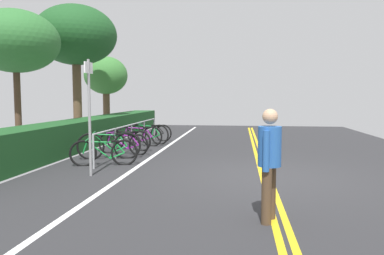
# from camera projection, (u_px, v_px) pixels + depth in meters

# --- Properties ---
(ground_plane) EXTENTS (28.16, 10.62, 0.05)m
(ground_plane) POSITION_uv_depth(u_px,v_px,m) (265.00, 177.00, 8.11)
(ground_plane) COLOR #2B2B2D
(centre_line_yellow_inner) EXTENTS (25.34, 0.10, 0.00)m
(centre_line_yellow_inner) POSITION_uv_depth(u_px,v_px,m) (269.00, 176.00, 8.10)
(centre_line_yellow_inner) COLOR gold
(centre_line_yellow_inner) RESTS_ON ground_plane
(centre_line_yellow_outer) EXTENTS (25.34, 0.10, 0.00)m
(centre_line_yellow_outer) POSITION_uv_depth(u_px,v_px,m) (262.00, 176.00, 8.12)
(centre_line_yellow_outer) COLOR gold
(centre_line_yellow_outer) RESTS_ON ground_plane
(bike_lane_stripe_white) EXTENTS (25.34, 0.12, 0.00)m
(bike_lane_stripe_white) POSITION_uv_depth(u_px,v_px,m) (129.00, 172.00, 8.51)
(bike_lane_stripe_white) COLOR white
(bike_lane_stripe_white) RESTS_ON ground_plane
(bike_rack) EXTENTS (6.39, 0.05, 0.85)m
(bike_rack) POSITION_uv_depth(u_px,v_px,m) (132.00, 130.00, 12.01)
(bike_rack) COLOR #9EA0A5
(bike_rack) RESTS_ON ground_plane
(bicycle_0) EXTENTS (0.59, 1.66, 0.70)m
(bicycle_0) POSITION_uv_depth(u_px,v_px,m) (104.00, 153.00, 9.36)
(bicycle_0) COLOR black
(bicycle_0) RESTS_ON ground_plane
(bicycle_1) EXTENTS (0.58, 1.73, 0.79)m
(bicycle_1) POSITION_uv_depth(u_px,v_px,m) (109.00, 146.00, 10.35)
(bicycle_1) COLOR black
(bicycle_1) RESTS_ON ground_plane
(bicycle_2) EXTENTS (0.52, 1.69, 0.68)m
(bicycle_2) POSITION_uv_depth(u_px,v_px,m) (123.00, 144.00, 11.20)
(bicycle_2) COLOR black
(bicycle_2) RESTS_ON ground_plane
(bicycle_3) EXTENTS (0.55, 1.62, 0.70)m
(bicycle_3) POSITION_uv_depth(u_px,v_px,m) (128.00, 140.00, 12.04)
(bicycle_3) COLOR black
(bicycle_3) RESTS_ON ground_plane
(bicycle_4) EXTENTS (0.46, 1.71, 0.75)m
(bicycle_4) POSITION_uv_depth(u_px,v_px,m) (138.00, 136.00, 12.98)
(bicycle_4) COLOR black
(bicycle_4) RESTS_ON ground_plane
(bicycle_5) EXTENTS (0.60, 1.72, 0.77)m
(bicycle_5) POSITION_uv_depth(u_px,v_px,m) (147.00, 134.00, 13.72)
(bicycle_5) COLOR black
(bicycle_5) RESTS_ON ground_plane
(bicycle_6) EXTENTS (0.48, 1.72, 0.70)m
(bicycle_6) POSITION_uv_depth(u_px,v_px,m) (151.00, 132.00, 14.63)
(bicycle_6) COLOR black
(bicycle_6) RESTS_ON ground_plane
(pedestrian) EXTENTS (0.47, 0.32, 1.57)m
(pedestrian) POSITION_uv_depth(u_px,v_px,m) (269.00, 158.00, 5.11)
(pedestrian) COLOR #4C3826
(pedestrian) RESTS_ON ground_plane
(sign_post_near) EXTENTS (0.36, 0.06, 2.54)m
(sign_post_near) POSITION_uv_depth(u_px,v_px,m) (89.00, 107.00, 8.02)
(sign_post_near) COLOR gray
(sign_post_near) RESTS_ON ground_plane
(hedge_backdrop) EXTENTS (15.34, 1.16, 0.94)m
(hedge_backdrop) POSITION_uv_depth(u_px,v_px,m) (92.00, 131.00, 13.76)
(hedge_backdrop) COLOR #1C4C21
(hedge_backdrop) RESTS_ON ground_plane
(tree_mid) EXTENTS (2.77, 2.77, 4.50)m
(tree_mid) POSITION_uv_depth(u_px,v_px,m) (15.00, 42.00, 11.84)
(tree_mid) COLOR #473323
(tree_mid) RESTS_ON ground_plane
(tree_far_right) EXTENTS (3.27, 3.27, 5.39)m
(tree_far_right) POSITION_uv_depth(u_px,v_px,m) (76.00, 36.00, 14.91)
(tree_far_right) COLOR brown
(tree_far_right) RESTS_ON ground_plane
(tree_extra) EXTENTS (2.15, 2.15, 3.73)m
(tree_extra) POSITION_uv_depth(u_px,v_px,m) (106.00, 76.00, 18.55)
(tree_extra) COLOR brown
(tree_extra) RESTS_ON ground_plane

